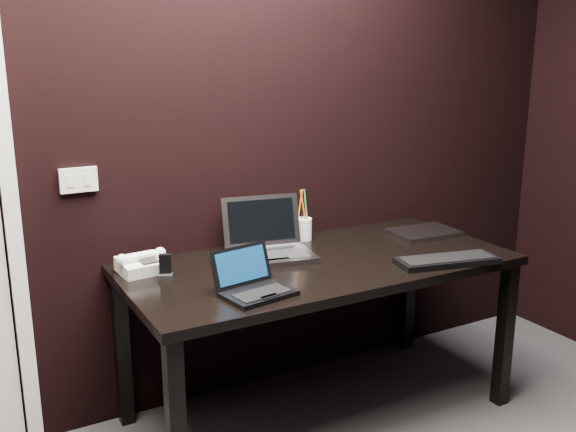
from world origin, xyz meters
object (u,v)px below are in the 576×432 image
netbook (254,285)px  mobile_phone (165,269)px  silver_laptop (269,246)px  closed_laptop (424,232)px  pen_cup (303,228)px  ext_keyboard (447,260)px  desk_phone (141,264)px  desk (320,277)px

netbook → mobile_phone: size_ratio=2.91×
silver_laptop → mobile_phone: size_ratio=4.15×
netbook → closed_laptop: netbook is taller
mobile_phone → silver_laptop: bearing=6.5°
mobile_phone → pen_cup: (0.76, 0.21, 0.02)m
ext_keyboard → closed_laptop: 0.45m
desk_phone → desk: bearing=-16.8°
silver_laptop → desk_phone: 0.57m
netbook → ext_keyboard: bearing=-5.2°
mobile_phone → pen_cup: size_ratio=0.40×
desk → pen_cup: 0.36m
desk_phone → pen_cup: (0.83, 0.10, 0.02)m
closed_laptop → netbook: bearing=-163.9°
ext_keyboard → pen_cup: 0.72m
desk → mobile_phone: size_ratio=17.05×
desk → silver_laptop: size_ratio=4.11×
netbook → ext_keyboard: netbook is taller
desk → mobile_phone: mobile_phone is taller
netbook → mobile_phone: 0.40m
silver_laptop → closed_laptop: 0.84m
mobile_phone → desk: bearing=-9.2°
mobile_phone → closed_laptop: bearing=-0.3°
netbook → ext_keyboard: (0.89, -0.08, -0.02)m
netbook → desk_phone: size_ratio=1.34×
silver_laptop → ext_keyboard: (0.63, -0.46, -0.03)m
desk → mobile_phone: (-0.66, 0.11, 0.12)m
closed_laptop → pen_cup: bearing=159.3°
ext_keyboard → mobile_phone: size_ratio=4.70×
closed_laptop → desk_phone: desk_phone is taller
pen_cup → desk: bearing=-107.4°
closed_laptop → desk: bearing=-171.5°
desk → silver_laptop: bearing=135.3°
desk → netbook: size_ratio=5.85×
desk → closed_laptop: bearing=8.5°
pen_cup → desk_phone: bearing=-173.4°
desk → desk_phone: bearing=163.2°
silver_laptop → netbook: bearing=-124.5°
desk → mobile_phone: bearing=170.8°
pen_cup → closed_laptop: bearing=-20.7°
netbook → desk_phone: bearing=124.4°
ext_keyboard → desk: bearing=146.9°
ext_keyboard → desk_phone: desk_phone is taller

